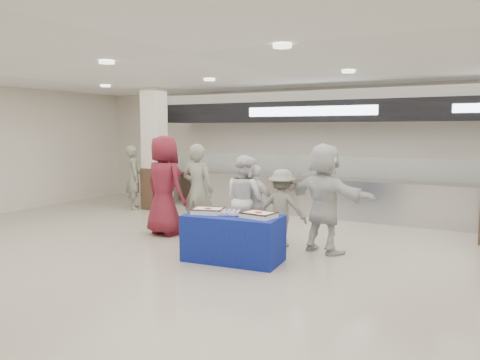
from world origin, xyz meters
The scene contains 14 objects.
ground centered at (0.00, 0.00, 0.00)m, with size 14.00×14.00×0.00m, color #BCB4A1.
serving_line centered at (0.00, 5.40, 1.16)m, with size 8.70×0.85×2.80m.
column_left centered at (-4.00, 4.20, 1.53)m, with size 0.55×0.55×3.20m.
display_table centered at (0.28, 0.88, 0.38)m, with size 1.55×0.78×0.75m, color navy.
sheet_cake_left centered at (-0.16, 0.83, 0.80)m, with size 0.59×0.52×0.10m.
sheet_cake_right centered at (0.73, 0.90, 0.80)m, with size 0.54×0.44×0.10m.
cupcake_tray centered at (0.22, 0.91, 0.78)m, with size 0.47×0.42×0.06m.
civilian_maroon centered at (-1.87, 1.87, 1.00)m, with size 0.98×0.64×2.01m, color maroon.
soldier_a centered at (-1.22, 2.10, 0.92)m, with size 0.67×0.44×1.84m, color gray.
chef_tall centered at (-0.10, 1.99, 0.83)m, with size 0.80×0.63×1.66m, color white.
chef_short centered at (0.04, 2.14, 0.73)m, with size 0.86×0.36×1.47m, color white.
soldier_b centered at (0.59, 2.13, 0.71)m, with size 0.91×0.52×1.41m, color gray.
civilian_white centered at (1.39, 2.10, 0.95)m, with size 1.76×0.56×1.89m, color silver.
soldier_bg centered at (-4.50, 3.92, 0.85)m, with size 0.62×0.41×1.70m, color gray.
Camera 1 is at (3.94, -5.56, 2.13)m, focal length 35.00 mm.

